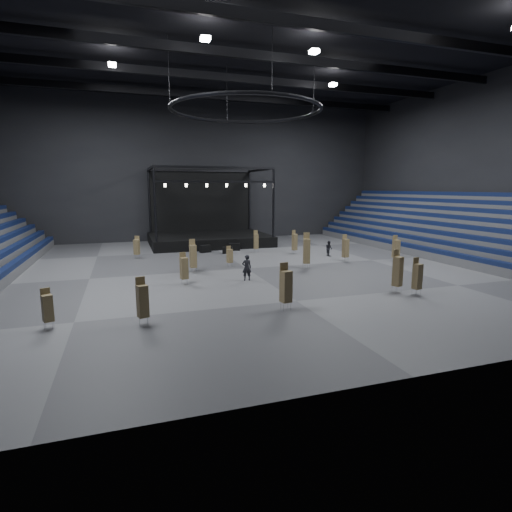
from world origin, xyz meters
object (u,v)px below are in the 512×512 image
object	(u,v)px
chair_stack_7	(307,250)
chair_stack_12	(194,259)
crew_member	(329,248)
chair_stack_9	(345,248)
flight_case_left	(205,249)
flight_case_right	(234,247)
chair_stack_11	(184,268)
chair_stack_14	(142,300)
chair_stack_3	(396,248)
chair_stack_8	(417,276)
chair_stack_1	(398,271)
chair_stack_13	(230,256)
chair_stack_0	(286,286)
flight_case_mid	(228,250)
chair_stack_2	(295,242)
stage	(208,232)
chair_stack_6	(137,247)
chair_stack_10	(193,256)
chair_stack_5	(47,307)
man_center	(247,268)
chair_stack_4	(256,241)

from	to	relation	value
chair_stack_7	chair_stack_12	world-z (taller)	chair_stack_7
crew_member	chair_stack_9	bearing A→B (deg)	177.17
flight_case_left	chair_stack_12	size ratio (longest dim) A/B	0.63
chair_stack_7	flight_case_right	bearing A→B (deg)	123.59
chair_stack_7	chair_stack_11	distance (m)	11.06
chair_stack_11	chair_stack_12	size ratio (longest dim) A/B	1.25
flight_case_right	chair_stack_14	world-z (taller)	chair_stack_14
chair_stack_3	chair_stack_8	bearing A→B (deg)	-123.33
chair_stack_1	chair_stack_9	size ratio (longest dim) A/B	1.13
chair_stack_8	chair_stack_13	bearing A→B (deg)	117.39
flight_case_right	chair_stack_0	distance (m)	22.08
crew_member	chair_stack_13	bearing A→B (deg)	99.28
flight_case_mid	chair_stack_1	size ratio (longest dim) A/B	0.36
chair_stack_0	chair_stack_2	distance (m)	19.68
stage	chair_stack_8	size ratio (longest dim) A/B	5.75
chair_stack_6	chair_stack_10	world-z (taller)	chair_stack_10
chair_stack_13	chair_stack_9	bearing A→B (deg)	-23.68
chair_stack_13	flight_case_left	bearing A→B (deg)	75.21
chair_stack_0	crew_member	xyz separation A→B (m)	(11.13, 15.37, -0.63)
chair_stack_2	flight_case_right	bearing A→B (deg)	129.43
chair_stack_9	chair_stack_11	xyz separation A→B (m)	(-15.66, -4.27, -0.10)
chair_stack_5	chair_stack_10	distance (m)	14.08
flight_case_right	chair_stack_7	world-z (taller)	chair_stack_7
chair_stack_12	chair_stack_8	bearing A→B (deg)	-43.26
chair_stack_14	chair_stack_1	bearing A→B (deg)	-12.10
flight_case_right	chair_stack_10	xyz separation A→B (m)	(-6.27, -10.20, 1.00)
stage	crew_member	distance (m)	16.12
flight_case_right	chair_stack_1	bearing A→B (deg)	-75.08
chair_stack_2	man_center	bearing A→B (deg)	-143.22
chair_stack_12	man_center	bearing A→B (deg)	-55.03
chair_stack_9	chair_stack_3	bearing A→B (deg)	-29.30
flight_case_left	chair_stack_12	bearing A→B (deg)	-106.69
flight_case_mid	chair_stack_5	bearing A→B (deg)	-125.99
flight_case_left	chair_stack_0	xyz separation A→B (m)	(0.35, -21.54, 1.01)
chair_stack_13	crew_member	size ratio (longest dim) A/B	1.18
flight_case_right	man_center	distance (m)	14.52
chair_stack_1	chair_stack_4	distance (m)	19.03
chair_stack_4	chair_stack_10	world-z (taller)	chair_stack_10
chair_stack_6	chair_stack_13	distance (m)	10.15
chair_stack_2	chair_stack_1	bearing A→B (deg)	-103.52
chair_stack_6	chair_stack_3	bearing A→B (deg)	0.77
chair_stack_8	chair_stack_13	world-z (taller)	chair_stack_8
flight_case_mid	chair_stack_0	size ratio (longest dim) A/B	0.39
flight_case_right	chair_stack_11	size ratio (longest dim) A/B	0.52
chair_stack_11	chair_stack_13	size ratio (longest dim) A/B	1.28
chair_stack_14	stage	bearing A→B (deg)	55.37
flight_case_mid	chair_stack_4	size ratio (longest dim) A/B	0.44
man_center	crew_member	distance (m)	13.52
flight_case_left	chair_stack_2	bearing A→B (deg)	-23.16
chair_stack_2	chair_stack_10	world-z (taller)	chair_stack_10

